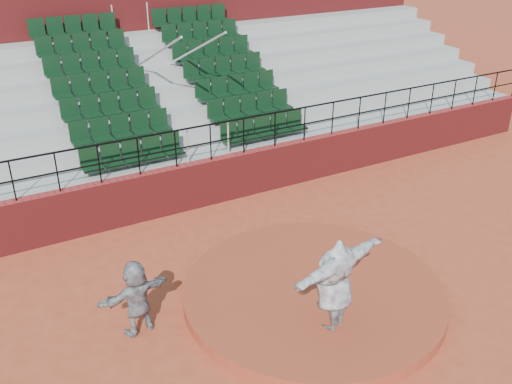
# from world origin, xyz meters

# --- Properties ---
(ground) EXTENTS (90.00, 90.00, 0.00)m
(ground) POSITION_xyz_m (0.00, 0.00, 0.00)
(ground) COLOR #A74125
(ground) RESTS_ON ground
(pitchers_mound) EXTENTS (5.50, 5.50, 0.25)m
(pitchers_mound) POSITION_xyz_m (0.00, 0.00, 0.12)
(pitchers_mound) COLOR #973A21
(pitchers_mound) RESTS_ON ground
(pitching_rubber) EXTENTS (0.60, 0.15, 0.03)m
(pitching_rubber) POSITION_xyz_m (0.00, 0.15, 0.27)
(pitching_rubber) COLOR white
(pitching_rubber) RESTS_ON pitchers_mound
(boundary_wall) EXTENTS (24.00, 0.30, 1.30)m
(boundary_wall) POSITION_xyz_m (0.00, 5.00, 0.65)
(boundary_wall) COLOR maroon
(boundary_wall) RESTS_ON ground
(wall_railing) EXTENTS (24.04, 0.05, 1.03)m
(wall_railing) POSITION_xyz_m (0.00, 5.00, 2.03)
(wall_railing) COLOR black
(wall_railing) RESTS_ON boundary_wall
(seating_deck) EXTENTS (24.00, 5.97, 4.63)m
(seating_deck) POSITION_xyz_m (0.00, 8.65, 1.43)
(seating_deck) COLOR gray
(seating_deck) RESTS_ON ground
(press_box_facade) EXTENTS (24.00, 3.00, 7.10)m
(press_box_facade) POSITION_xyz_m (0.00, 12.60, 3.55)
(press_box_facade) COLOR maroon
(press_box_facade) RESTS_ON ground
(pitcher) EXTENTS (2.45, 1.21, 1.92)m
(pitcher) POSITION_xyz_m (-0.40, -1.21, 1.21)
(pitcher) COLOR black
(pitcher) RESTS_ON pitchers_mound
(fielder) EXTENTS (1.51, 0.70, 1.56)m
(fielder) POSITION_xyz_m (-3.56, 0.75, 0.78)
(fielder) COLOR black
(fielder) RESTS_ON ground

